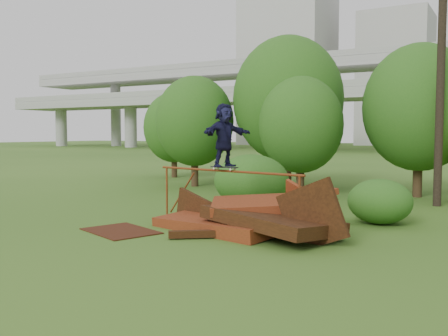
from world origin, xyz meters
The scene contains 16 objects.
ground centered at (0.00, 0.00, 0.00)m, with size 240.00×240.00×0.00m, color #2D5116.
scrap_pile centered at (0.32, 1.33, 0.36)m, with size 5.68×3.47×1.89m.
grind_rail centered at (-0.62, 1.80, 1.27)m, with size 4.93×0.86×1.57m.
skateboard centered at (-0.68, 1.81, 1.64)m, with size 0.86×0.35×0.09m.
skater centered at (-0.68, 1.81, 2.53)m, with size 1.62×0.52×1.75m, color black.
flat_plate centered at (-2.61, -0.29, 0.01)m, with size 1.97×1.41×0.03m, color #39190C.
tree_0 centered at (-7.11, 10.05, 3.16)m, with size 3.79×3.79×5.34m.
tree_1 centered at (-2.82, 11.37, 4.13)m, with size 5.07×5.07×7.05m.
tree_2 centered at (-1.45, 9.52, 2.92)m, with size 3.51×3.51×4.95m.
tree_3 centered at (2.94, 11.14, 3.60)m, with size 4.44×4.44×6.17m.
tree_6 centered at (-10.87, 13.59, 2.91)m, with size 3.55×3.55×4.96m.
shrub_left centered at (-1.63, 5.35, 0.92)m, with size 2.67×2.46×1.85m, color #124111.
shrub_right centered at (3.02, 4.25, 0.64)m, with size 1.82×1.67×1.29m, color #124111.
utility_pole centered at (3.97, 8.85, 4.82)m, with size 1.40×0.28×9.50m.
building_left centered at (-38.00, 95.00, 17.50)m, with size 18.00×16.00×35.00m, color #9E9E99.
building_right centered at (-16.00, 102.00, 14.00)m, with size 14.00×14.00×28.00m, color #9E9E99.
Camera 1 is at (6.22, -10.12, 2.58)m, focal length 40.00 mm.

